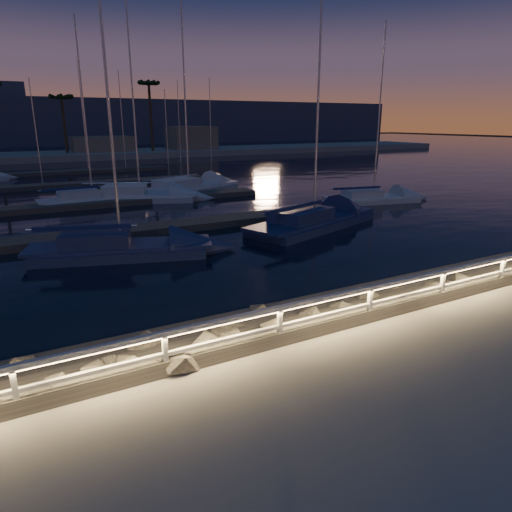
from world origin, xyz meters
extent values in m
plane|color=gray|center=(0.00, 0.00, 0.00)|extent=(400.00, 400.00, 0.00)
cube|color=gray|center=(0.00, -2.50, -0.10)|extent=(240.00, 5.00, 0.20)
cube|color=slate|center=(0.00, 1.50, -0.30)|extent=(240.00, 3.45, 1.29)
plane|color=black|center=(0.00, 80.00, -0.60)|extent=(320.00, 320.00, 0.00)
plane|color=black|center=(0.00, 0.00, -1.20)|extent=(400.00, 400.00, 0.00)
cube|color=white|center=(-8.00, 0.00, 0.50)|extent=(0.11, 0.11, 1.00)
cube|color=white|center=(-5.00, 0.00, 0.50)|extent=(0.11, 0.11, 1.00)
cube|color=white|center=(-2.00, 0.00, 0.50)|extent=(0.11, 0.11, 1.00)
cube|color=white|center=(1.00, 0.00, 0.50)|extent=(0.11, 0.11, 1.00)
cube|color=white|center=(4.00, 0.00, 0.50)|extent=(0.11, 0.11, 1.00)
cube|color=white|center=(7.00, 0.00, 0.50)|extent=(0.11, 0.11, 1.00)
cube|color=white|center=(0.00, 0.00, 1.00)|extent=(44.00, 0.12, 0.12)
cube|color=white|center=(0.00, 0.00, 0.50)|extent=(44.00, 0.09, 0.09)
cube|color=#FDC272|center=(0.00, -0.02, 0.92)|extent=(44.00, 0.04, 0.03)
sphere|color=slate|center=(-2.86, 1.37, -0.19)|extent=(0.88, 0.88, 0.88)
sphere|color=slate|center=(-7.76, 2.59, -0.45)|extent=(1.01, 1.01, 1.01)
sphere|color=slate|center=(4.69, 0.98, -0.11)|extent=(0.71, 0.71, 0.71)
sphere|color=slate|center=(-7.41, 1.96, -0.31)|extent=(0.92, 0.92, 0.92)
sphere|color=slate|center=(1.58, 2.20, -0.37)|extent=(1.01, 1.01, 1.01)
cube|color=#635B52|center=(0.00, 16.00, -0.40)|extent=(22.00, 2.00, 0.40)
cube|color=#635B52|center=(0.00, 26.00, -0.40)|extent=(22.00, 2.00, 0.40)
cube|color=#635B52|center=(0.00, 38.00, -0.40)|extent=(22.00, 2.00, 0.40)
cube|color=#635B52|center=(0.00, 50.00, -0.40)|extent=(22.00, 2.00, 0.40)
cube|color=gray|center=(0.00, 74.00, -0.20)|extent=(160.00, 14.00, 1.20)
cube|color=gray|center=(8.00, 75.00, 1.30)|extent=(10.00, 6.00, 3.00)
cube|color=gray|center=(24.00, 74.00, 2.10)|extent=(8.00, 7.00, 4.60)
cylinder|color=brown|center=(2.00, 73.00, 4.90)|extent=(0.44, 0.44, 9.00)
cylinder|color=brown|center=(16.00, 72.00, 6.15)|extent=(0.44, 0.44, 11.50)
cube|color=#3C455D|center=(0.00, 130.00, 4.00)|extent=(220.00, 30.00, 14.00)
cube|color=navy|center=(-3.29, 12.00, -0.45)|extent=(8.09, 4.73, 0.60)
cube|color=navy|center=(-3.29, 12.00, -0.07)|extent=(8.59, 4.56, 0.16)
cube|color=navy|center=(-4.31, 12.32, 0.31)|extent=(3.42, 2.72, 0.71)
cylinder|color=silver|center=(-3.29, 12.00, 6.70)|extent=(0.13, 0.13, 13.33)
cylinder|color=silver|center=(-4.82, 12.48, 0.86)|extent=(4.61, 1.52, 0.09)
cube|color=silver|center=(1.53, 26.70, -0.45)|extent=(8.72, 5.75, 0.60)
cube|color=silver|center=(1.53, 26.70, -0.07)|extent=(9.20, 5.63, 0.16)
cube|color=silver|center=(0.47, 27.14, 0.31)|extent=(3.78, 3.16, 0.71)
cylinder|color=silver|center=(1.53, 26.70, 7.24)|extent=(0.13, 0.13, 14.40)
cylinder|color=silver|center=(-0.06, 27.36, 0.85)|extent=(4.82, 2.08, 0.09)
cube|color=navy|center=(8.16, 12.65, -0.45)|extent=(9.58, 5.86, 0.61)
cube|color=navy|center=(8.16, 12.65, -0.06)|extent=(10.14, 5.68, 0.17)
cube|color=navy|center=(6.96, 12.23, 0.32)|extent=(4.09, 3.31, 0.72)
cylinder|color=silver|center=(8.16, 12.65, 7.93)|extent=(0.13, 0.13, 15.77)
cylinder|color=silver|center=(6.37, 12.02, 0.88)|extent=(5.39, 1.96, 0.09)
cube|color=silver|center=(-1.92, 27.30, -0.45)|extent=(7.40, 2.92, 0.52)
cube|color=silver|center=(-1.92, 27.30, -0.12)|extent=(7.97, 2.60, 0.14)
cube|color=silver|center=(-2.93, 27.23, 0.21)|extent=(2.94, 2.01, 0.62)
cylinder|color=silver|center=(-1.92, 27.30, 6.27)|extent=(0.11, 0.11, 12.58)
cylinder|color=silver|center=(-3.43, 27.19, 0.69)|extent=(4.52, 0.40, 0.08)
cube|color=silver|center=(17.25, 17.47, -0.45)|extent=(7.42, 3.76, 0.47)
cube|color=silver|center=(17.25, 17.47, -0.15)|extent=(7.92, 3.53, 0.13)
cube|color=silver|center=(16.29, 17.67, 0.15)|extent=(3.06, 2.30, 0.56)
cylinder|color=silver|center=(17.25, 17.47, 6.09)|extent=(0.10, 0.10, 12.30)
cylinder|color=silver|center=(15.81, 17.77, 0.59)|extent=(4.35, 0.97, 0.07)
cube|color=silver|center=(6.49, 29.09, -0.45)|extent=(9.93, 6.46, 0.63)
cube|color=silver|center=(6.49, 29.09, -0.05)|extent=(10.48, 6.32, 0.17)
cube|color=silver|center=(5.28, 28.60, 0.35)|extent=(4.29, 3.56, 0.75)
cylinder|color=silver|center=(6.49, 29.09, 8.26)|extent=(0.14, 0.14, 16.38)
cylinder|color=silver|center=(4.67, 28.35, 0.93)|extent=(5.50, 2.30, 0.09)
camera|label=1|loc=(-7.61, -8.99, 5.51)|focal=32.00mm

